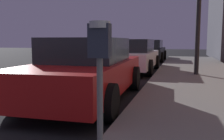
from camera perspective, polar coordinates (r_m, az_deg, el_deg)
parking_meter at (r=2.21m, az=-2.84°, el=2.37°), size 0.19×0.19×1.38m
car_red at (r=5.77m, az=-5.85°, el=0.07°), size 2.16×4.59×1.43m
car_white at (r=11.11m, az=4.70°, el=3.34°), size 2.11×4.51×1.43m
car_black at (r=17.36m, az=8.68°, el=4.50°), size 2.03×4.54×1.43m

